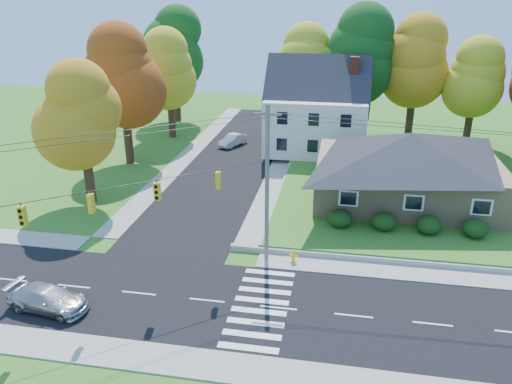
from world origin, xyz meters
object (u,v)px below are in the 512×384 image
white_car (233,140)px  fire_hydrant (293,256)px  ranch_house (408,165)px  silver_sedan (48,299)px

white_car → fire_hydrant: (9.42, -24.52, -0.24)m
ranch_house → fire_hydrant: (-7.76, -10.95, -2.85)m
ranch_house → white_car: size_ratio=3.79×
ranch_house → fire_hydrant: bearing=-125.3°
silver_sedan → white_car: size_ratio=1.17×
ranch_house → white_car: 22.04m
ranch_house → white_car: (-17.17, 13.57, -2.61)m
silver_sedan → white_car: silver_sedan is taller
fire_hydrant → white_car: bearing=111.0°
silver_sedan → fire_hydrant: bearing=-52.0°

